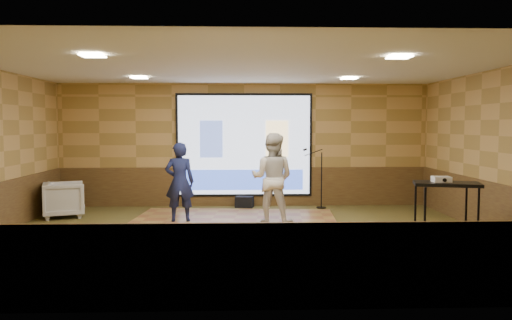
{
  "coord_description": "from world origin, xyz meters",
  "views": [
    {
      "loc": [
        -0.12,
        -8.72,
        1.99
      ],
      "look_at": [
        0.21,
        1.08,
        1.3
      ],
      "focal_mm": 35.0,
      "sensor_mm": 36.0,
      "label": 1
    }
  ],
  "objects_px": {
    "projector_screen": "(244,146)",
    "dance_floor": "(233,222)",
    "player_left": "(180,182)",
    "projector": "(441,179)",
    "av_table": "(446,201)",
    "player_right": "(272,178)",
    "mic_stand": "(319,188)",
    "banquet_chair": "(64,200)",
    "duffel_bag": "(244,202)"
  },
  "relations": [
    {
      "from": "projector_screen",
      "to": "duffel_bag",
      "type": "relative_size",
      "value": 7.84
    },
    {
      "from": "projector_screen",
      "to": "mic_stand",
      "type": "xyz_separation_m",
      "value": [
        1.79,
        -0.36,
        -0.98
      ]
    },
    {
      "from": "player_left",
      "to": "banquet_chair",
      "type": "xyz_separation_m",
      "value": [
        -2.58,
        0.7,
        -0.45
      ]
    },
    {
      "from": "projector_screen",
      "to": "projector",
      "type": "height_order",
      "value": "projector_screen"
    },
    {
      "from": "av_table",
      "to": "duffel_bag",
      "type": "relative_size",
      "value": 2.52
    },
    {
      "from": "projector_screen",
      "to": "mic_stand",
      "type": "relative_size",
      "value": 2.3
    },
    {
      "from": "player_left",
      "to": "av_table",
      "type": "bearing_deg",
      "value": 150.29
    },
    {
      "from": "projector_screen",
      "to": "av_table",
      "type": "bearing_deg",
      "value": -53.03
    },
    {
      "from": "projector_screen",
      "to": "mic_stand",
      "type": "distance_m",
      "value": 2.07
    },
    {
      "from": "projector_screen",
      "to": "duffel_bag",
      "type": "xyz_separation_m",
      "value": [
        0.0,
        -0.19,
        -1.34
      ]
    },
    {
      "from": "projector",
      "to": "duffel_bag",
      "type": "height_order",
      "value": "projector"
    },
    {
      "from": "projector_screen",
      "to": "duffel_bag",
      "type": "distance_m",
      "value": 1.36
    },
    {
      "from": "av_table",
      "to": "projector",
      "type": "bearing_deg",
      "value": 167.7
    },
    {
      "from": "player_right",
      "to": "av_table",
      "type": "bearing_deg",
      "value": 160.87
    },
    {
      "from": "player_left",
      "to": "projector",
      "type": "relative_size",
      "value": 5.87
    },
    {
      "from": "projector_screen",
      "to": "projector",
      "type": "distance_m",
      "value": 5.31
    },
    {
      "from": "av_table",
      "to": "player_right",
      "type": "bearing_deg",
      "value": 143.75
    },
    {
      "from": "projector",
      "to": "duffel_bag",
      "type": "bearing_deg",
      "value": 131.99
    },
    {
      "from": "banquet_chair",
      "to": "duffel_bag",
      "type": "height_order",
      "value": "banquet_chair"
    },
    {
      "from": "player_left",
      "to": "player_right",
      "type": "relative_size",
      "value": 0.89
    },
    {
      "from": "player_left",
      "to": "player_right",
      "type": "xyz_separation_m",
      "value": [
        1.87,
        -0.27,
        0.09
      ]
    },
    {
      "from": "projector",
      "to": "banquet_chair",
      "type": "height_order",
      "value": "projector"
    },
    {
      "from": "player_left",
      "to": "av_table",
      "type": "relative_size",
      "value": 1.51
    },
    {
      "from": "player_left",
      "to": "mic_stand",
      "type": "relative_size",
      "value": 1.11
    },
    {
      "from": "player_right",
      "to": "duffel_bag",
      "type": "relative_size",
      "value": 4.25
    },
    {
      "from": "projector_screen",
      "to": "duffel_bag",
      "type": "height_order",
      "value": "projector_screen"
    },
    {
      "from": "player_left",
      "to": "mic_stand",
      "type": "distance_m",
      "value": 3.57
    },
    {
      "from": "dance_floor",
      "to": "banquet_chair",
      "type": "distance_m",
      "value": 3.77
    },
    {
      "from": "projector_screen",
      "to": "av_table",
      "type": "height_order",
      "value": "projector_screen"
    },
    {
      "from": "player_right",
      "to": "mic_stand",
      "type": "xyz_separation_m",
      "value": [
        1.26,
        1.95,
        -0.44
      ]
    },
    {
      "from": "projector_screen",
      "to": "duffel_bag",
      "type": "bearing_deg",
      "value": -89.49
    },
    {
      "from": "player_left",
      "to": "projector",
      "type": "bearing_deg",
      "value": 150.05
    },
    {
      "from": "av_table",
      "to": "duffel_bag",
      "type": "xyz_separation_m",
      "value": [
        -3.22,
        4.1,
        -0.64
      ]
    },
    {
      "from": "mic_stand",
      "to": "av_table",
      "type": "bearing_deg",
      "value": -94.51
    },
    {
      "from": "dance_floor",
      "to": "player_left",
      "type": "height_order",
      "value": "player_left"
    },
    {
      "from": "dance_floor",
      "to": "duffel_bag",
      "type": "distance_m",
      "value": 1.99
    },
    {
      "from": "mic_stand",
      "to": "banquet_chair",
      "type": "relative_size",
      "value": 1.72
    },
    {
      "from": "banquet_chair",
      "to": "duffel_bag",
      "type": "relative_size",
      "value": 1.98
    },
    {
      "from": "player_right",
      "to": "mic_stand",
      "type": "height_order",
      "value": "player_right"
    },
    {
      "from": "player_left",
      "to": "player_right",
      "type": "height_order",
      "value": "player_right"
    },
    {
      "from": "player_right",
      "to": "mic_stand",
      "type": "distance_m",
      "value": 2.37
    },
    {
      "from": "projector",
      "to": "banquet_chair",
      "type": "distance_m",
      "value": 7.67
    },
    {
      "from": "player_left",
      "to": "duffel_bag",
      "type": "height_order",
      "value": "player_left"
    },
    {
      "from": "dance_floor",
      "to": "projector",
      "type": "distance_m",
      "value": 4.14
    },
    {
      "from": "projector_screen",
      "to": "dance_floor",
      "type": "distance_m",
      "value": 2.62
    },
    {
      "from": "projector",
      "to": "mic_stand",
      "type": "relative_size",
      "value": 0.19
    },
    {
      "from": "projector_screen",
      "to": "player_left",
      "type": "distance_m",
      "value": 2.52
    },
    {
      "from": "dance_floor",
      "to": "av_table",
      "type": "relative_size",
      "value": 3.94
    },
    {
      "from": "dance_floor",
      "to": "banquet_chair",
      "type": "bearing_deg",
      "value": 167.47
    },
    {
      "from": "duffel_bag",
      "to": "player_right",
      "type": "bearing_deg",
      "value": -75.94
    }
  ]
}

